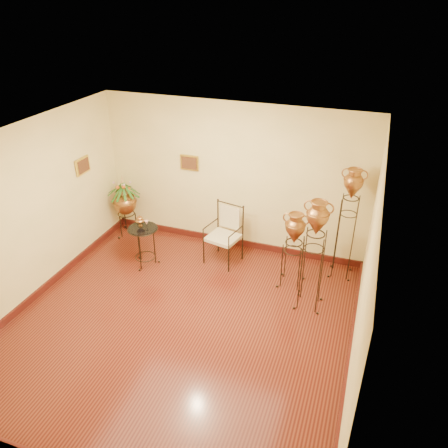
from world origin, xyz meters
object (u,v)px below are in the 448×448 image
(amphora_mid, at_px, (313,255))
(side_table, at_px, (144,245))
(amphora_tall, at_px, (347,223))
(armchair, at_px, (223,235))
(planter_urn, at_px, (125,201))

(amphora_mid, xyz_separation_m, side_table, (-3.01, 0.17, -0.55))
(amphora_tall, relative_size, side_table, 2.10)
(amphora_tall, relative_size, armchair, 1.84)
(amphora_tall, distance_m, armchair, 2.16)
(side_table, bearing_deg, amphora_mid, -3.14)
(amphora_mid, height_order, planter_urn, amphora_mid)
(armchair, relative_size, side_table, 1.14)
(amphora_mid, relative_size, armchair, 1.70)
(amphora_tall, height_order, armchair, amphora_tall)
(amphora_mid, relative_size, side_table, 1.95)
(amphora_tall, bearing_deg, side_table, -165.52)
(amphora_tall, xyz_separation_m, side_table, (-3.39, -0.88, -0.63))
(armchair, bearing_deg, planter_urn, -176.01)
(amphora_tall, xyz_separation_m, planter_urn, (-4.28, -0.00, -0.29))
(planter_urn, relative_size, armchair, 1.21)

